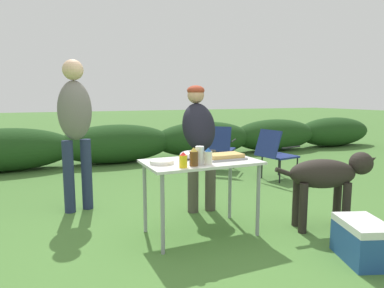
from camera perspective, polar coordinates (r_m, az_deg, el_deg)
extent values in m
plane|color=#477533|center=(3.54, 1.44, -14.67)|extent=(60.00, 60.00, 0.00)
ellipsoid|color=#1E4219|center=(7.09, -28.56, -0.86)|extent=(2.40, 0.90, 0.79)
ellipsoid|color=#1E4219|center=(7.20, -12.52, 0.04)|extent=(2.40, 0.90, 0.79)
ellipsoid|color=#1E4219|center=(7.84, 1.94, 0.85)|extent=(2.40, 0.90, 0.79)
ellipsoid|color=#1E4219|center=(8.90, 13.61, 1.47)|extent=(2.40, 0.90, 0.79)
ellipsoid|color=#1E4219|center=(10.24, 22.53, 1.91)|extent=(2.40, 0.90, 0.79)
cube|color=silver|center=(3.33, 1.48, -3.02)|extent=(1.10, 0.64, 0.02)
cylinder|color=gray|center=(3.00, -4.92, -11.59)|extent=(0.04, 0.04, 0.71)
cylinder|color=gray|center=(3.43, 10.95, -9.19)|extent=(0.04, 0.04, 0.71)
cylinder|color=gray|center=(3.49, -7.86, -8.81)|extent=(0.04, 0.04, 0.71)
cylinder|color=gray|center=(3.87, 6.34, -7.13)|extent=(0.04, 0.04, 0.71)
cube|color=#9E9EA3|center=(3.42, 5.42, -2.37)|extent=(0.40, 0.24, 0.02)
cube|color=tan|center=(3.41, 5.43, -1.91)|extent=(0.35, 0.21, 0.04)
cylinder|color=white|center=(3.18, -5.07, -3.00)|extent=(0.22, 0.22, 0.04)
ellipsoid|color=silver|center=(3.42, -0.20, -1.79)|extent=(0.22, 0.22, 0.08)
cylinder|color=white|center=(3.14, 1.28, -1.89)|extent=(0.08, 0.08, 0.17)
cylinder|color=yellow|center=(2.99, -1.47, -2.94)|extent=(0.07, 0.07, 0.11)
cone|color=red|center=(2.98, -1.48, -1.61)|extent=(0.06, 0.06, 0.03)
cylinder|color=brown|center=(3.06, 0.29, -2.46)|extent=(0.08, 0.08, 0.13)
cone|color=gold|center=(3.05, 0.30, -0.89)|extent=(0.07, 0.07, 0.04)
cylinder|color=silver|center=(3.13, 2.71, -2.35)|extent=(0.07, 0.07, 0.12)
cone|color=#194793|center=(3.11, 2.72, -0.92)|extent=(0.06, 0.06, 0.03)
cylinder|color=#4C473D|center=(4.04, 0.18, -6.34)|extent=(0.13, 0.13, 0.73)
cylinder|color=#4C473D|center=(4.11, 3.09, -6.09)|extent=(0.13, 0.13, 0.73)
ellipsoid|color=black|center=(4.07, 1.14, 2.89)|extent=(0.44, 0.52, 0.65)
sphere|color=tan|center=(4.16, 0.63, 8.16)|extent=(0.20, 0.20, 0.20)
ellipsoid|color=#993823|center=(4.16, 0.63, 8.92)|extent=(0.21, 0.21, 0.12)
cylinder|color=#232D4C|center=(4.27, -19.86, -5.17)|extent=(0.13, 0.13, 0.85)
cylinder|color=#232D4C|center=(4.34, -17.14, -4.84)|extent=(0.13, 0.13, 0.85)
ellipsoid|color=slate|center=(4.20, -18.95, 5.30)|extent=(0.45, 0.37, 0.69)
sphere|color=#DBAD89|center=(4.21, -19.24, 11.60)|extent=(0.24, 0.24, 0.24)
cylinder|color=#28231E|center=(3.81, 17.00, -9.27)|extent=(0.08, 0.08, 0.51)
cylinder|color=#28231E|center=(3.64, 18.04, -10.14)|extent=(0.08, 0.08, 0.51)
cylinder|color=#28231E|center=(3.98, 23.04, -8.84)|extent=(0.08, 0.08, 0.51)
cylinder|color=#28231E|center=(3.82, 24.31, -9.63)|extent=(0.08, 0.08, 0.51)
ellipsoid|color=#28231E|center=(3.73, 20.90, -4.64)|extent=(0.74, 0.52, 0.30)
sphere|color=#28231E|center=(3.88, 26.34, -2.89)|extent=(0.23, 0.23, 0.23)
cone|color=#28231E|center=(3.92, 27.55, -2.43)|extent=(0.21, 0.17, 0.16)
cylinder|color=#28231E|center=(3.59, 15.29, -4.62)|extent=(0.22, 0.12, 0.12)
cube|color=navy|center=(5.82, 14.41, -1.97)|extent=(0.52, 0.52, 0.03)
cube|color=navy|center=(5.58, 12.53, 0.06)|extent=(0.23, 0.48, 0.44)
cylinder|color=black|center=(5.85, 11.57, -3.77)|extent=(0.02, 0.02, 0.38)
cylinder|color=black|center=(5.58, 14.43, -4.44)|extent=(0.02, 0.02, 0.38)
cylinder|color=black|center=(6.13, 14.27, -3.32)|extent=(0.02, 0.02, 0.38)
cylinder|color=black|center=(5.87, 17.11, -3.93)|extent=(0.02, 0.02, 0.38)
cylinder|color=black|center=(5.95, 12.86, 0.00)|extent=(0.41, 0.08, 0.02)
cylinder|color=black|center=(5.64, 16.18, -0.54)|extent=(0.41, 0.08, 0.02)
cube|color=navy|center=(6.37, 4.87, -0.91)|extent=(0.65, 0.65, 0.03)
cube|color=navy|center=(6.07, 4.32, 0.84)|extent=(0.45, 0.43, 0.44)
cylinder|color=black|center=(6.26, 2.66, -2.86)|extent=(0.02, 0.02, 0.38)
cylinder|color=black|center=(6.17, 6.26, -3.05)|extent=(0.02, 0.02, 0.38)
cylinder|color=black|center=(6.64, 3.54, -2.24)|extent=(0.02, 0.02, 0.38)
cylinder|color=black|center=(6.56, 6.93, -2.41)|extent=(0.02, 0.02, 0.38)
cylinder|color=black|center=(6.40, 2.87, 0.73)|extent=(0.29, 0.33, 0.02)
cylinder|color=black|center=(6.30, 6.93, 0.57)|extent=(0.29, 0.33, 0.02)
cube|color=#234C93|center=(3.28, 26.51, -14.72)|extent=(0.47, 0.56, 0.28)
cube|color=silver|center=(3.23, 26.70, -11.92)|extent=(0.47, 0.56, 0.06)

